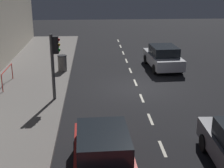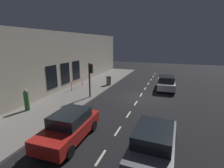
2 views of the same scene
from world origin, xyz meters
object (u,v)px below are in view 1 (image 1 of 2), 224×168
object	(u,v)px
parked_car_0	(103,157)
trash_bin	(62,63)
traffic_light	(54,57)
parked_car_2	(163,57)

from	to	relation	value
parked_car_0	trash_bin	distance (m)	12.02
traffic_light	trash_bin	bearing A→B (deg)	-88.59
parked_car_2	trash_bin	distance (m)	6.84
traffic_light	parked_car_2	bearing A→B (deg)	-138.93
trash_bin	traffic_light	bearing A→B (deg)	91.41
traffic_light	parked_car_2	size ratio (longest dim) A/B	0.77
parked_car_0	parked_car_2	size ratio (longest dim) A/B	1.02
parked_car_0	parked_car_2	xyz separation A→B (m)	(-4.54, -12.56, -0.00)
traffic_light	parked_car_2	xyz separation A→B (m)	(-6.67, -5.82, -1.56)
parked_car_2	trash_bin	xyz separation A→B (m)	(6.80, 0.76, -0.11)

